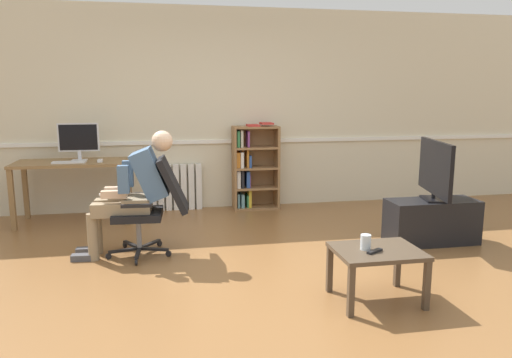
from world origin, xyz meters
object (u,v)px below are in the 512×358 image
Objects in this scene: computer_mouse at (100,161)px; drinking_glass at (366,242)px; imac_monitor at (79,139)px; keyboard at (69,162)px; bookshelf at (252,168)px; radiator at (176,187)px; tv_screen at (435,169)px; office_chair at (154,203)px; tv_stand at (432,222)px; coffee_table at (377,257)px; spare_remote at (375,251)px; computer_desk at (73,170)px; person_seated at (134,190)px.

computer_mouse is 3.53m from drinking_glass.
drinking_glass is (2.50, -2.91, -0.55)m from imac_monitor.
imac_monitor reaches higher than keyboard.
drinking_glass is at bearing -84.43° from bookshelf.
radiator is (-1.03, 0.10, -0.25)m from bookshelf.
tv_screen is (2.62, -1.99, 0.48)m from radiator.
office_chair reaches higher than tv_stand.
coffee_table is (2.68, -2.70, -0.42)m from keyboard.
spare_remote is (2.63, -2.77, -0.35)m from keyboard.
computer_mouse is at bearing -36.74° from imac_monitor.
imac_monitor reaches higher than tv_screen.
coffee_table is 4.31× the size of spare_remote.
tv_screen is (1.59, -1.89, 0.23)m from bookshelf.
drinking_glass is at bearing -1.21° from spare_remote.
tv_screen is (3.87, -1.60, 0.14)m from computer_desk.
computer_mouse is at bearing 3.26° from keyboard.
bookshelf is 3.17m from coffee_table.
imac_monitor is 3.97m from spare_remote.
coffee_table is at bearing -82.78° from bookshelf.
computer_desk is at bearing 157.48° from tv_stand.
bookshelf is at bearing 146.54° from office_chair.
spare_remote is at bearing -61.76° from drinking_glass.
bookshelf is at bearing 11.97° from computer_mouse.
imac_monitor reaches higher than coffee_table.
coffee_table is (1.43, -3.23, 0.04)m from radiator.
imac_monitor is 0.50× the size of office_chair.
computer_mouse is at bearing 130.56° from coffee_table.
tv_screen reaches higher than coffee_table.
keyboard is (-0.01, -0.14, 0.11)m from computer_desk.
office_chair is 2.90m from tv_stand.
radiator is (1.17, 0.31, -0.71)m from imac_monitor.
radiator is at bearing 142.76° from tv_stand.
tv_screen is at bearing -23.90° from imac_monitor.
computer_desk is 2.09× the size of coffee_table.
bookshelf is at bearing 130.07° from tv_stand.
office_chair is 8.34× the size of drinking_glass.
bookshelf is at bearing -23.29° from spare_remote.
computer_mouse reaches higher than computer_desk.
office_chair is at bearing 90.00° from person_seated.
tv_screen is (3.07, -0.19, 0.14)m from person_seated.
keyboard is 0.39× the size of office_chair.
person_seated is at bearing -103.76° from radiator.
office_chair is at bearing -55.27° from computer_desk.
person_seated is at bearing -130.78° from bookshelf.
tv_stand is at bearing 89.84° from person_seated.
computer_mouse reaches higher than drinking_glass.
computer_desk is 1.40× the size of office_chair.
computer_desk is at bearing 133.20° from coffee_table.
spare_remote is at bearing -50.75° from computer_mouse.
office_chair is at bearing 176.47° from tv_stand.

